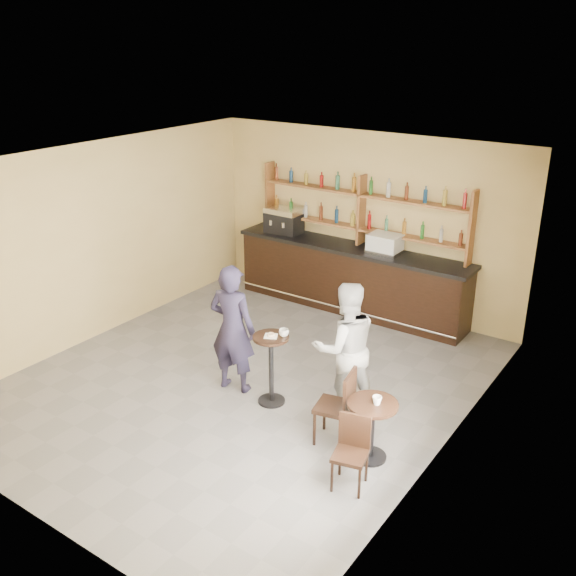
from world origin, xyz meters
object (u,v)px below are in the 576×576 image
Objects in this scene: chair_west at (334,406)px; bar_counter at (351,278)px; espresso_machine at (284,221)px; chair_south at (350,455)px; patron_second at (345,348)px; pastry_case at (385,244)px; cafe_table at (371,431)px; pedestal_table at (271,370)px; man_main at (232,329)px.

bar_counter is at bearing -165.36° from chair_west.
espresso_machine is 0.78× the size of chair_south.
bar_counter is 2.45× the size of patron_second.
pastry_case is at bearing -2.83° from espresso_machine.
patron_second is (-0.82, 0.78, 0.53)m from cafe_table.
espresso_machine is at bearing -149.94° from chair_west.
pedestal_table is 0.54× the size of man_main.
patron_second reaches higher than chair_west.
cafe_table is at bearing -11.12° from pedestal_table.
man_main is at bearing 179.34° from pedestal_table.
pedestal_table is 0.55× the size of patron_second.
patron_second reaches higher than bar_counter.
espresso_machine is (-1.48, 0.00, 0.84)m from bar_counter.
man_main reaches higher than chair_south.
patron_second is at bearing -76.51° from pastry_case.
espresso_machine reaches higher than chair_south.
pastry_case reaches higher than pedestal_table.
bar_counter reaches higher than pedestal_table.
espresso_machine is at bearing 122.50° from pedestal_table.
pedestal_table is (0.69, -3.40, -0.10)m from bar_counter.
espresso_machine is at bearing 180.00° from bar_counter.
pedestal_table is at bearing 169.47° from man_main.
pastry_case is 3.51m from pedestal_table.
bar_counter reaches higher than chair_west.
pastry_case is 0.56× the size of chair_west.
chair_south is (3.93, -4.34, -1.02)m from espresso_machine.
chair_west is 1.17× the size of chair_south.
chair_west is (-0.55, 0.05, 0.12)m from cafe_table.
bar_counter is 4.49× the size of chair_west.
man_main is (1.50, -3.39, -0.51)m from espresso_machine.
cafe_table is 0.90× the size of chair_south.
cafe_table is 0.77× the size of chair_west.
patron_second is at bearing 108.65° from chair_south.
chair_south is at bearing -71.39° from pastry_case.
pedestal_table is 1.32× the size of cafe_table.
bar_counter is 4.13m from chair_west.
espresso_machine is 1.19× the size of pastry_case.
cafe_table is (2.38, -0.34, -0.55)m from man_main.
pastry_case is 4.25m from cafe_table.
pastry_case is at bearing 98.88° from chair_south.
pedestal_table is 1.07m from patron_second.
bar_counter reaches higher than cafe_table.
pastry_case is 3.14m from patron_second.
chair_south is at bearing 75.09° from patron_second.
bar_counter is at bearing 105.72° from chair_south.
espresso_machine is 0.36× the size of man_main.
patron_second is (0.93, -2.96, -0.46)m from pastry_case.
chair_west is at bearing -13.85° from pedestal_table.
chair_south is at bearing 148.88° from man_main.
espresso_machine is at bearing -91.42° from patron_second.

